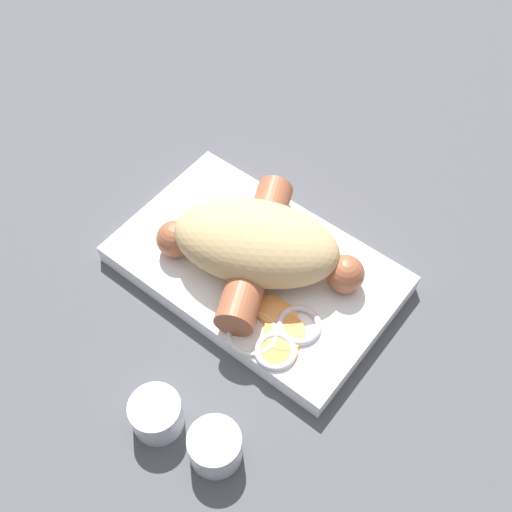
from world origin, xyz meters
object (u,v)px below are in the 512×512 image
(sausage, at_px, (258,256))
(condiment_cup_near, at_px, (157,415))
(bread_roll, at_px, (254,240))
(food_tray, at_px, (256,269))
(condiment_cup_far, at_px, (215,448))

(sausage, relative_size, condiment_cup_near, 4.21)
(bread_roll, relative_size, sausage, 0.96)
(sausage, distance_m, condiment_cup_near, 0.16)
(bread_roll, bearing_deg, food_tray, 157.81)
(condiment_cup_far, bearing_deg, sausage, -63.25)
(condiment_cup_near, relative_size, condiment_cup_far, 1.00)
(condiment_cup_near, distance_m, condiment_cup_far, 0.05)
(bread_roll, bearing_deg, sausage, 153.79)
(sausage, distance_m, condiment_cup_far, 0.17)
(bread_roll, distance_m, condiment_cup_far, 0.18)
(condiment_cup_near, bearing_deg, condiment_cup_far, -170.51)
(bread_roll, distance_m, sausage, 0.02)
(food_tray, relative_size, sausage, 1.43)
(food_tray, relative_size, bread_roll, 1.49)
(food_tray, distance_m, sausage, 0.03)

